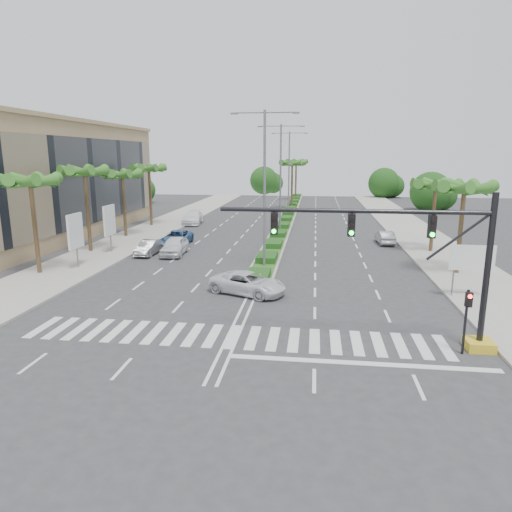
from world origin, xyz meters
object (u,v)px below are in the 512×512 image
at_px(car_crossing, 248,283).
at_px(car_right, 385,237).
at_px(car_parked_b, 149,248).
at_px(car_parked_a, 174,246).
at_px(car_parked_d, 193,218).
at_px(car_parked_c, 177,238).

distance_m(car_crossing, car_right, 21.68).
distance_m(car_parked_b, car_crossing, 14.92).
height_order(car_parked_a, car_right, car_parked_a).
distance_m(car_parked_a, car_parked_d, 18.77).
bearing_deg(car_parked_b, car_crossing, -43.11).
bearing_deg(car_right, car_parked_b, 17.15).
xyz_separation_m(car_parked_c, car_crossing, (9.39, -15.25, -0.01)).
relative_size(car_parked_a, car_right, 1.17).
height_order(car_parked_a, car_parked_d, car_parked_d).
distance_m(car_parked_b, car_parked_c, 4.84).
height_order(car_parked_c, car_right, car_parked_c).
xyz_separation_m(car_crossing, car_right, (11.22, 18.55, -0.04)).
bearing_deg(car_parked_a, car_parked_b, -178.08).
relative_size(car_parked_c, car_parked_d, 0.91).
relative_size(car_parked_b, car_parked_c, 0.77).
bearing_deg(car_parked_b, car_right, 22.07).
bearing_deg(car_parked_c, car_parked_d, 97.82).
height_order(car_crossing, car_right, car_crossing).
relative_size(car_parked_a, car_crossing, 0.93).
relative_size(car_parked_b, car_crossing, 0.78).
bearing_deg(car_crossing, car_parked_b, 67.82).
relative_size(car_parked_b, car_parked_d, 0.70).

